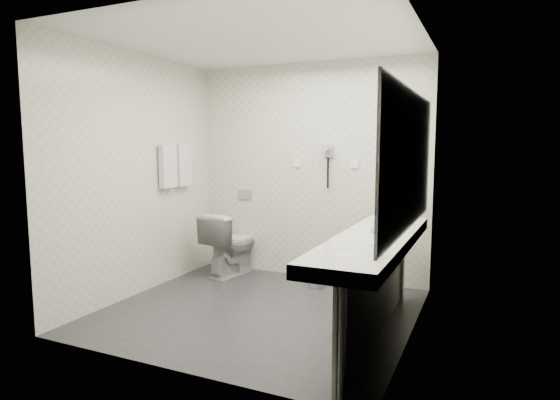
% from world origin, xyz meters
% --- Properties ---
extents(floor, '(2.80, 2.80, 0.00)m').
position_xyz_m(floor, '(0.00, 0.00, 0.00)').
color(floor, '#29292D').
rests_on(floor, ground).
extents(ceiling, '(2.80, 2.80, 0.00)m').
position_xyz_m(ceiling, '(0.00, 0.00, 2.50)').
color(ceiling, silver).
rests_on(ceiling, wall_back).
extents(wall_back, '(2.80, 0.00, 2.80)m').
position_xyz_m(wall_back, '(0.00, 1.30, 1.25)').
color(wall_back, beige).
rests_on(wall_back, floor).
extents(wall_front, '(2.80, 0.00, 2.80)m').
position_xyz_m(wall_front, '(0.00, -1.30, 1.25)').
color(wall_front, beige).
rests_on(wall_front, floor).
extents(wall_left, '(0.00, 2.60, 2.60)m').
position_xyz_m(wall_left, '(-1.40, 0.00, 1.25)').
color(wall_left, beige).
rests_on(wall_left, floor).
extents(wall_right, '(0.00, 2.60, 2.60)m').
position_xyz_m(wall_right, '(1.40, 0.00, 1.25)').
color(wall_right, beige).
rests_on(wall_right, floor).
extents(vanity_counter, '(0.55, 2.20, 0.10)m').
position_xyz_m(vanity_counter, '(1.12, -0.20, 0.80)').
color(vanity_counter, silver).
rests_on(vanity_counter, floor).
extents(vanity_panel, '(0.03, 2.15, 0.75)m').
position_xyz_m(vanity_panel, '(1.15, -0.20, 0.38)').
color(vanity_panel, gray).
rests_on(vanity_panel, floor).
extents(vanity_post_near, '(0.06, 0.06, 0.75)m').
position_xyz_m(vanity_post_near, '(1.18, -1.24, 0.38)').
color(vanity_post_near, silver).
rests_on(vanity_post_near, floor).
extents(vanity_post_far, '(0.06, 0.06, 0.75)m').
position_xyz_m(vanity_post_far, '(1.18, 0.84, 0.38)').
color(vanity_post_far, silver).
rests_on(vanity_post_far, floor).
extents(mirror, '(0.02, 2.20, 1.05)m').
position_xyz_m(mirror, '(1.39, -0.20, 1.45)').
color(mirror, '#B2BCC6').
rests_on(mirror, wall_right).
extents(basin_near, '(0.40, 0.31, 0.05)m').
position_xyz_m(basin_near, '(1.12, -0.85, 0.83)').
color(basin_near, silver).
rests_on(basin_near, vanity_counter).
extents(basin_far, '(0.40, 0.31, 0.05)m').
position_xyz_m(basin_far, '(1.12, 0.45, 0.83)').
color(basin_far, silver).
rests_on(basin_far, vanity_counter).
extents(faucet_near, '(0.04, 0.04, 0.15)m').
position_xyz_m(faucet_near, '(1.32, -0.85, 0.92)').
color(faucet_near, silver).
rests_on(faucet_near, vanity_counter).
extents(faucet_far, '(0.04, 0.04, 0.15)m').
position_xyz_m(faucet_far, '(1.32, 0.45, 0.92)').
color(faucet_far, silver).
rests_on(faucet_far, vanity_counter).
extents(soap_bottle_a, '(0.07, 0.07, 0.12)m').
position_xyz_m(soap_bottle_a, '(1.17, -0.25, 0.91)').
color(soap_bottle_a, silver).
rests_on(soap_bottle_a, vanity_counter).
extents(soap_bottle_b, '(0.11, 0.11, 0.10)m').
position_xyz_m(soap_bottle_b, '(1.10, -0.06, 0.90)').
color(soap_bottle_b, silver).
rests_on(soap_bottle_b, vanity_counter).
extents(soap_bottle_c, '(0.06, 0.06, 0.12)m').
position_xyz_m(soap_bottle_c, '(1.21, -0.19, 0.91)').
color(soap_bottle_c, silver).
rests_on(soap_bottle_c, vanity_counter).
extents(glass_left, '(0.08, 0.08, 0.12)m').
position_xyz_m(glass_left, '(1.28, 0.02, 0.91)').
color(glass_left, silver).
rests_on(glass_left, vanity_counter).
extents(toilet, '(0.53, 0.81, 0.76)m').
position_xyz_m(toilet, '(-0.88, 0.98, 0.38)').
color(toilet, silver).
rests_on(toilet, floor).
extents(flush_plate, '(0.18, 0.02, 0.12)m').
position_xyz_m(flush_plate, '(-0.85, 1.29, 0.95)').
color(flush_plate, '#B2B5BA').
rests_on(flush_plate, wall_back).
extents(pedal_bin, '(0.24, 0.24, 0.27)m').
position_xyz_m(pedal_bin, '(0.25, 0.90, 0.13)').
color(pedal_bin, '#B2B5BA').
rests_on(pedal_bin, floor).
extents(bin_lid, '(0.19, 0.19, 0.02)m').
position_xyz_m(bin_lid, '(0.25, 0.90, 0.27)').
color(bin_lid, '#B2B5BA').
rests_on(bin_lid, pedal_bin).
extents(towel_rail, '(0.02, 0.62, 0.02)m').
position_xyz_m(towel_rail, '(-1.35, 0.55, 1.55)').
color(towel_rail, silver).
rests_on(towel_rail, wall_left).
extents(towel_near, '(0.07, 0.24, 0.48)m').
position_xyz_m(towel_near, '(-1.34, 0.41, 1.33)').
color(towel_near, silver).
rests_on(towel_near, towel_rail).
extents(towel_far, '(0.07, 0.24, 0.48)m').
position_xyz_m(towel_far, '(-1.34, 0.69, 1.33)').
color(towel_far, silver).
rests_on(towel_far, towel_rail).
extents(dryer_cradle, '(0.10, 0.04, 0.14)m').
position_xyz_m(dryer_cradle, '(0.25, 1.27, 1.50)').
color(dryer_cradle, '#999B9F').
rests_on(dryer_cradle, wall_back).
extents(dryer_barrel, '(0.08, 0.14, 0.08)m').
position_xyz_m(dryer_barrel, '(0.25, 1.20, 1.53)').
color(dryer_barrel, '#999B9F').
rests_on(dryer_barrel, dryer_cradle).
extents(dryer_cord, '(0.02, 0.02, 0.35)m').
position_xyz_m(dryer_cord, '(0.25, 1.26, 1.25)').
color(dryer_cord, black).
rests_on(dryer_cord, dryer_cradle).
extents(switch_plate_a, '(0.09, 0.02, 0.09)m').
position_xyz_m(switch_plate_a, '(-0.15, 1.29, 1.35)').
color(switch_plate_a, silver).
rests_on(switch_plate_a, wall_back).
extents(switch_plate_b, '(0.09, 0.02, 0.09)m').
position_xyz_m(switch_plate_b, '(0.55, 1.29, 1.35)').
color(switch_plate_b, silver).
rests_on(switch_plate_b, wall_back).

